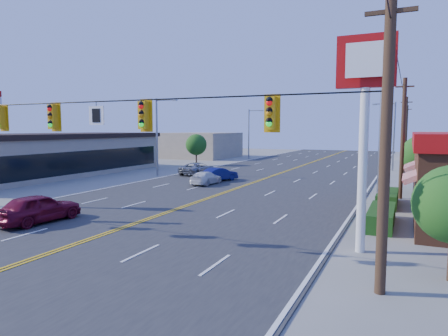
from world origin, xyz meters
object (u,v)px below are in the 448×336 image
at_px(car_magenta, 39,209).
at_px(car_silver, 198,169).
at_px(car_blue, 219,175).
at_px(car_white, 206,179).
at_px(kfc_pylon, 365,100).
at_px(signal_span, 72,130).

distance_m(car_magenta, car_silver, 22.68).
distance_m(car_blue, car_silver, 5.55).
bearing_deg(car_blue, car_white, 111.69).
height_order(kfc_pylon, car_blue, kfc_pylon).
relative_size(car_magenta, car_blue, 1.18).
relative_size(signal_span, kfc_pylon, 2.86).
distance_m(car_white, car_silver, 7.47).
distance_m(kfc_pylon, car_blue, 22.85).
bearing_deg(signal_span, car_blue, 98.81).
bearing_deg(car_white, car_silver, -55.65).
xyz_separation_m(car_magenta, car_blue, (1.36, 18.92, -0.14)).
relative_size(signal_span, car_blue, 6.49).
relative_size(car_blue, car_silver, 0.80).
xyz_separation_m(kfc_pylon, car_magenta, (-15.73, -2.00, -5.29)).
bearing_deg(kfc_pylon, signal_span, -160.22).
bearing_deg(car_magenta, car_blue, -89.32).
bearing_deg(car_white, kfc_pylon, 135.35).
height_order(car_blue, car_silver, car_silver).
height_order(car_magenta, car_blue, car_magenta).
bearing_deg(car_silver, car_blue, 144.67).
bearing_deg(car_silver, car_magenta, 102.10).
xyz_separation_m(signal_span, car_white, (-3.29, 18.32, -4.32)).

